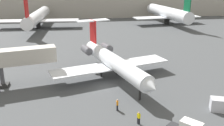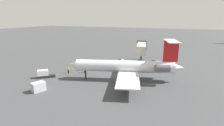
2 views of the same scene
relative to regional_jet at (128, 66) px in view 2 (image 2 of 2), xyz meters
The scene contains 9 objects.
ground_plane 5.30m from the regional_jet, 117.34° to the right, with size 400.00×400.00×0.10m, color #424447.
regional_jet is the anchor object (origin of this frame).
jet_bridge 17.27m from the regional_jet, behind, with size 13.24×5.72×6.62m.
ground_crew_marshaller 16.11m from the regional_jet, 85.71° to the right, with size 0.39×0.47×1.69m.
ground_crew_loader 12.46m from the regional_jet, 94.31° to the right, with size 0.31×0.43×1.69m.
baggage_tug_lead 20.18m from the regional_jet, 71.72° to the right, with size 3.70×3.92×1.90m.
cargo_container_uld 19.45m from the regional_jet, 47.40° to the right, with size 2.88×2.36×1.82m.
traffic_cone_near 18.87m from the regional_jet, 122.50° to the right, with size 0.36×0.36×0.55m.
traffic_cone_mid 17.54m from the regional_jet, 97.45° to the right, with size 0.36×0.36×0.55m.
Camera 2 is at (39.39, 15.64, 14.24)m, focal length 28.56 mm.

